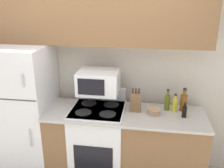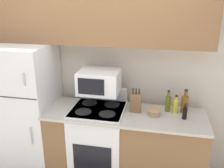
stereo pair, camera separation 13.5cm
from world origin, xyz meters
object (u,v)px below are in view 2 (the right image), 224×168
object	(u,v)px
bottle_whiskey	(185,103)
bottle_cooking_spray	(176,106)
refrigerator	(28,108)
knife_block	(136,102)
bottle_soy_sauce	(185,113)
stove	(99,142)
bowl	(154,112)
microwave	(99,82)
bottle_olive_oil	(168,103)

from	to	relation	value
bottle_whiskey	bottle_cooking_spray	xyz separation A→B (m)	(-0.10, -0.04, -0.02)
refrigerator	knife_block	bearing A→B (deg)	0.16
bottle_whiskey	refrigerator	bearing A→B (deg)	-176.98
refrigerator	bottle_soy_sauce	world-z (taller)	refrigerator
stove	knife_block	xyz separation A→B (m)	(0.44, 0.06, 0.55)
bowl	bottle_soy_sauce	distance (m)	0.33
bottle_soy_sauce	knife_block	bearing A→B (deg)	172.46
stove	bottle_whiskey	world-z (taller)	bottle_whiskey
refrigerator	microwave	world-z (taller)	refrigerator
bottle_olive_oil	bottle_whiskey	xyz separation A→B (m)	(0.19, 0.01, 0.01)
microwave	bottle_soy_sauce	bearing A→B (deg)	-6.51
bottle_olive_oil	bottle_soy_sauce	size ratio (longest dim) A/B	1.44
microwave	bottle_olive_oil	xyz separation A→B (m)	(0.81, 0.05, -0.22)
knife_block	microwave	bearing A→B (deg)	174.77
bottle_olive_oil	bottle_soy_sauce	bearing A→B (deg)	-41.96
microwave	bottle_soy_sauce	world-z (taller)	microwave
knife_block	bottle_whiskey	bearing A→B (deg)	10.11
refrigerator	bottle_whiskey	world-z (taller)	refrigerator
microwave	bottle_cooking_spray	xyz separation A→B (m)	(0.90, 0.02, -0.24)
stove	microwave	world-z (taller)	microwave
stove	bottle_olive_oil	distance (m)	0.98
knife_block	bottle_soy_sauce	world-z (taller)	knife_block
knife_block	bottle_whiskey	xyz separation A→B (m)	(0.55, 0.10, -0.01)
bowl	bottle_olive_oil	distance (m)	0.22
microwave	bottle_olive_oil	size ratio (longest dim) A/B	1.82
bowl	bottle_cooking_spray	world-z (taller)	bottle_cooking_spray
bottle_olive_oil	bottle_cooking_spray	size ratio (longest dim) A/B	1.18
bottle_cooking_spray	refrigerator	bearing A→B (deg)	-178.13
refrigerator	bottle_cooking_spray	size ratio (longest dim) A/B	7.55
microwave	bottle_cooking_spray	world-z (taller)	microwave
stove	bottle_soy_sauce	size ratio (longest dim) A/B	6.18
bottle_soy_sauce	bottle_cooking_spray	world-z (taller)	bottle_cooking_spray
bottle_whiskey	bottle_cooking_spray	distance (m)	0.11
stove	bowl	world-z (taller)	stove
refrigerator	bottle_olive_oil	size ratio (longest dim) A/B	6.39
refrigerator	microwave	size ratio (longest dim) A/B	3.51
refrigerator	bottle_cooking_spray	distance (m)	1.85
stove	knife_block	world-z (taller)	knife_block
microwave	knife_block	size ratio (longest dim) A/B	1.64
stove	microwave	size ratio (longest dim) A/B	2.35
stove	knife_block	size ratio (longest dim) A/B	3.87
bottle_whiskey	bottle_soy_sauce	xyz separation A→B (m)	(-0.01, -0.17, -0.04)
microwave	refrigerator	bearing A→B (deg)	-177.33
bottle_olive_oil	refrigerator	bearing A→B (deg)	-176.93
bowl	refrigerator	bearing A→B (deg)	178.28
microwave	knife_block	bearing A→B (deg)	-5.23
stove	bottle_soy_sauce	distance (m)	1.11
bottle_soy_sauce	refrigerator	bearing A→B (deg)	177.98
microwave	bottle_cooking_spray	size ratio (longest dim) A/B	2.15
stove	microwave	bearing A→B (deg)	93.28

